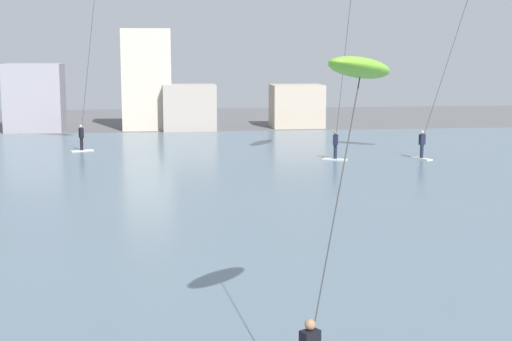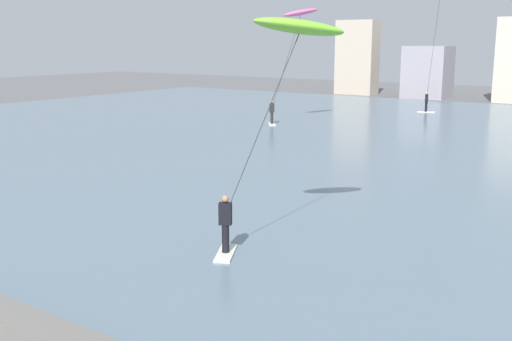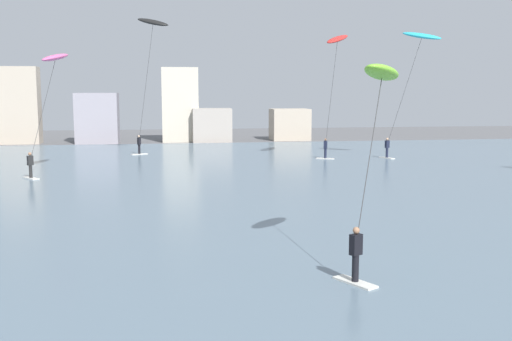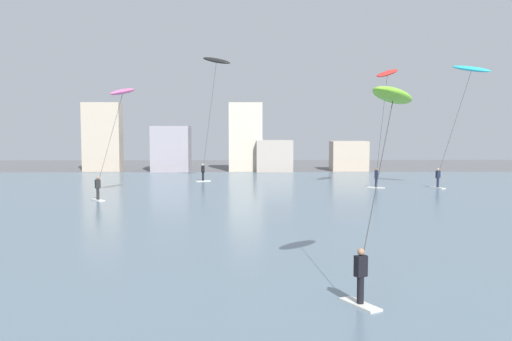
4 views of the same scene
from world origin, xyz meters
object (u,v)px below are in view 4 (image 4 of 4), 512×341
Objects in this scene: kitesurfer_cyan at (467,82)px; kitesurfer_lime at (389,119)px; kitesurfer_pink at (120,103)px; kitesurfer_black at (215,76)px; kitesurfer_red at (386,84)px.

kitesurfer_cyan reaches higher than kitesurfer_lime.
kitesurfer_lime is at bearing -115.87° from kitesurfer_cyan.
kitesurfer_pink is at bearing -170.74° from kitesurfer_cyan.
kitesurfer_pink is 26.38m from kitesurfer_cyan.
kitesurfer_black reaches higher than kitesurfer_lime.
kitesurfer_cyan is at bearing 64.13° from kitesurfer_lime.
kitesurfer_cyan is (19.99, -6.40, -0.98)m from kitesurfer_black.
kitesurfer_red is 28.47m from kitesurfer_lime.
kitesurfer_black is 1.79× the size of kitesurfer_lime.
kitesurfer_black is 1.43× the size of kitesurfer_pink.
kitesurfer_cyan is (6.07, -1.04, 0.06)m from kitesurfer_red.
kitesurfer_pink is 0.79× the size of kitesurfer_cyan.
kitesurfer_lime is at bearing -59.33° from kitesurfer_pink.
kitesurfer_red is 1.24× the size of kitesurfer_pink.
kitesurfer_pink reaches higher than kitesurfer_lime.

